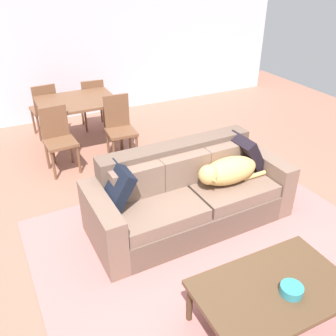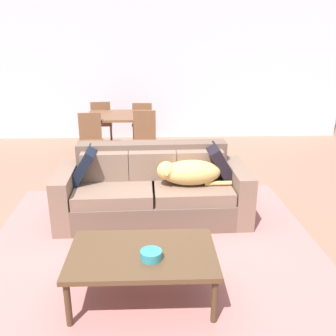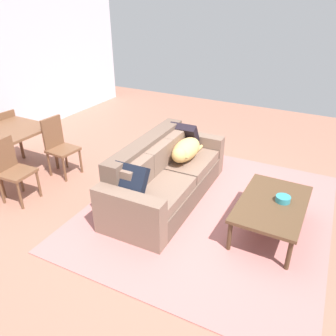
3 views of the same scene
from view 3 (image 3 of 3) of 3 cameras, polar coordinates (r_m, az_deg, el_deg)
name	(u,v)px [view 3 (image 3 of 3)]	position (r m, az deg, el deg)	size (l,w,h in m)	color
ground_plane	(176,206)	(4.57, 1.35, -6.47)	(10.00, 10.00, 0.00)	#9C6652
area_rug	(208,209)	(4.51, 6.97, -7.08)	(3.39, 3.02, 0.01)	#B76E6A
couch	(164,177)	(4.58, -0.65, -1.53)	(2.21, 0.96, 0.84)	brown
dog_on_left_cushion	(185,150)	(4.72, 3.00, 3.05)	(0.84, 0.35, 0.28)	tan
throw_pillow_by_left_arm	(129,182)	(3.86, -6.81, -2.45)	(0.11, 0.42, 0.42)	black
throw_pillow_by_right_arm	(185,136)	(5.11, 2.86, 5.59)	(0.13, 0.42, 0.42)	black
coffee_table	(272,205)	(4.08, 17.50, -6.14)	(1.18, 0.74, 0.43)	brown
bowl_on_coffee_table	(283,199)	(4.09, 19.18, -5.06)	(0.17, 0.17, 0.07)	teal
dining_table	(6,136)	(5.55, -26.11, 4.94)	(1.13, 0.91, 0.75)	brown
dining_chair_near_left	(12,168)	(4.94, -25.26, 0.04)	(0.43, 0.43, 0.89)	brown
dining_chair_near_right	(59,144)	(5.42, -18.26, 3.87)	(0.42, 0.42, 0.92)	brown
dining_chair_far_right	(5,132)	(6.27, -26.29, 5.52)	(0.43, 0.43, 0.87)	brown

